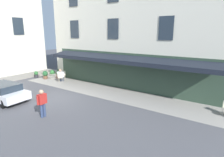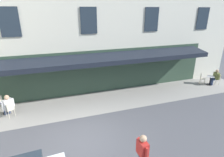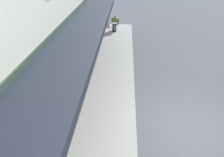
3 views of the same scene
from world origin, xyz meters
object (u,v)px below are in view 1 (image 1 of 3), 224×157
seated_companion_in_white (61,75)px  potted_plant_entrance_left (58,73)px  potted_plant_by_steps (45,75)px  cafe_table_near_entrance (62,76)px  walking_pedestrian_in_red (42,101)px  parked_car_white (2,91)px  cafe_chair_cream_corner_left (60,77)px  cafe_chair_cream_kerbside (63,74)px  potted_plant_entrance_right (36,75)px  potted_plant_under_sign (52,73)px

seated_companion_in_white → potted_plant_entrance_left: 1.93m
potted_plant_entrance_left → potted_plant_by_steps: 1.36m
cafe_table_near_entrance → walking_pedestrian_in_red: bearing=131.8°
walking_pedestrian_in_red → seated_companion_in_white: bearing=-47.8°
potted_plant_by_steps → parked_car_white: bearing=117.7°
potted_plant_by_steps → parked_car_white: 6.74m
cafe_chair_cream_corner_left → cafe_chair_cream_kerbside: (0.73, -1.03, 0.00)m
cafe_chair_cream_corner_left → parked_car_white: 5.93m
seated_companion_in_white → cafe_chair_cream_corner_left: bearing=125.1°
seated_companion_in_white → potted_plant_entrance_right: seated_companion_in_white is taller
cafe_chair_cream_corner_left → potted_plant_entrance_right: bearing=3.0°
potted_plant_entrance_right → seated_companion_in_white: bearing=-174.1°
potted_plant_entrance_left → potted_plant_under_sign: (0.89, 0.10, -0.08)m
potted_plant_entrance_left → potted_plant_under_sign: 0.90m
potted_plant_by_steps → cafe_chair_cream_kerbside: bearing=-151.7°
parked_car_white → potted_plant_entrance_right: bearing=-52.5°
seated_companion_in_white → potted_plant_entrance_left: bearing=-31.9°
potted_plant_under_sign → seated_companion_in_white: bearing=160.0°
cafe_chair_cream_kerbside → potted_plant_entrance_right: (3.01, 1.23, -0.18)m
cafe_table_near_entrance → cafe_chair_cream_corner_left: cafe_chair_cream_corner_left is taller
potted_plant_entrance_left → potted_plant_by_steps: (0.76, 1.12, -0.04)m
potted_plant_entrance_right → cafe_table_near_entrance: bearing=-168.0°
potted_plant_entrance_right → parked_car_white: parked_car_white is taller
cafe_chair_cream_kerbside → potted_plant_entrance_right: cafe_chair_cream_kerbside is taller
cafe_table_near_entrance → parked_car_white: (-0.98, 6.41, 0.22)m
potted_plant_under_sign → potted_plant_by_steps: bearing=97.3°
cafe_chair_cream_corner_left → parked_car_white: (-0.62, 5.89, 0.16)m
cafe_table_near_entrance → potted_plant_by_steps: potted_plant_by_steps is taller
seated_companion_in_white → potted_plant_under_sign: size_ratio=1.70×
seated_companion_in_white → potted_plant_by_steps: size_ratio=1.53×
cafe_chair_cream_corner_left → parked_car_white: size_ratio=0.21×
cafe_chair_cream_kerbside → cafe_chair_cream_corner_left: bearing=125.3°
cafe_table_near_entrance → potted_plant_by_steps: 2.20m
seated_companion_in_white → potted_plant_by_steps: bearing=2.6°
cafe_table_near_entrance → potted_plant_entrance_right: 3.46m
seated_companion_in_white → parked_car_white: seated_companion_in_white is taller
potted_plant_under_sign → walking_pedestrian_in_red: bearing=138.9°
walking_pedestrian_in_red → parked_car_white: walking_pedestrian_in_red is taller
walking_pedestrian_in_red → potted_plant_entrance_left: walking_pedestrian_in_red is taller
potted_plant_under_sign → parked_car_white: (-3.27, 6.99, 0.28)m
potted_plant_entrance_right → potted_plant_entrance_left: bearing=-145.1°
cafe_chair_cream_corner_left → seated_companion_in_white: 0.27m
potted_plant_under_sign → cafe_table_near_entrance: bearing=165.8°
cafe_chair_cream_corner_left → walking_pedestrian_in_red: 8.02m
cafe_chair_cream_kerbside → potted_plant_entrance_right: size_ratio=1.23×
parked_car_white → seated_companion_in_white: bearing=-83.0°
walking_pedestrian_in_red → potted_plant_entrance_right: walking_pedestrian_in_red is taller
potted_plant_entrance_right → parked_car_white: size_ratio=0.17×
seated_companion_in_white → parked_car_white: 6.12m
cafe_chair_cream_kerbside → walking_pedestrian_in_red: size_ratio=0.54×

